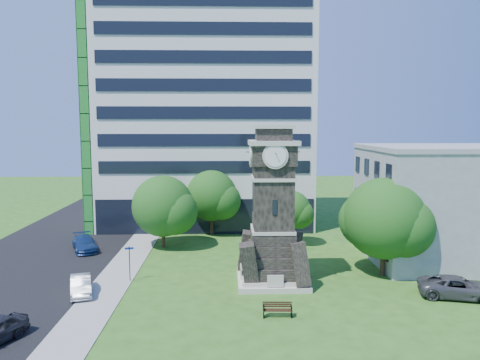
{
  "coord_description": "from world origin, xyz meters",
  "views": [
    {
      "loc": [
        -0.47,
        -33.41,
        12.16
      ],
      "look_at": [
        0.65,
        8.38,
        7.32
      ],
      "focal_mm": 35.0,
      "sensor_mm": 36.0,
      "label": 1
    }
  ],
  "objects_px": {
    "car_east_lot": "(458,287)",
    "park_bench": "(277,309)",
    "car_street_mid": "(81,285)",
    "car_street_north": "(85,243)",
    "clock_tower": "(273,216)",
    "street_sign": "(130,259)"
  },
  "relations": [
    {
      "from": "park_bench",
      "to": "car_street_mid",
      "type": "bearing_deg",
      "value": 164.63
    },
    {
      "from": "car_street_north",
      "to": "street_sign",
      "type": "xyz_separation_m",
      "value": [
        6.34,
        -9.31,
        1.05
      ]
    },
    {
      "from": "car_street_mid",
      "to": "park_bench",
      "type": "relative_size",
      "value": 2.15
    },
    {
      "from": "street_sign",
      "to": "car_east_lot",
      "type": "bearing_deg",
      "value": -18.24
    },
    {
      "from": "car_street_mid",
      "to": "car_street_north",
      "type": "xyz_separation_m",
      "value": [
        -3.36,
        12.04,
        0.05
      ]
    },
    {
      "from": "clock_tower",
      "to": "car_street_mid",
      "type": "bearing_deg",
      "value": -170.73
    },
    {
      "from": "car_street_mid",
      "to": "park_bench",
      "type": "distance_m",
      "value": 14.54
    },
    {
      "from": "car_east_lot",
      "to": "park_bench",
      "type": "distance_m",
      "value": 13.56
    },
    {
      "from": "car_east_lot",
      "to": "park_bench",
      "type": "height_order",
      "value": "car_east_lot"
    },
    {
      "from": "car_street_north",
      "to": "car_east_lot",
      "type": "relative_size",
      "value": 0.92
    },
    {
      "from": "car_east_lot",
      "to": "clock_tower",
      "type": "bearing_deg",
      "value": 88.14
    },
    {
      "from": "car_street_north",
      "to": "car_east_lot",
      "type": "xyz_separation_m",
      "value": [
        30.42,
        -13.45,
        0.03
      ]
    },
    {
      "from": "park_bench",
      "to": "car_east_lot",
      "type": "bearing_deg",
      "value": 15.27
    },
    {
      "from": "car_street_north",
      "to": "street_sign",
      "type": "bearing_deg",
      "value": -78.86
    },
    {
      "from": "street_sign",
      "to": "car_street_mid",
      "type": "bearing_deg",
      "value": -145.94
    },
    {
      "from": "clock_tower",
      "to": "car_east_lot",
      "type": "bearing_deg",
      "value": -16.06
    },
    {
      "from": "clock_tower",
      "to": "park_bench",
      "type": "xyz_separation_m",
      "value": [
        -0.3,
        -6.74,
        -4.77
      ]
    },
    {
      "from": "car_street_mid",
      "to": "street_sign",
      "type": "bearing_deg",
      "value": 24.81
    },
    {
      "from": "car_east_lot",
      "to": "car_street_mid",
      "type": "bearing_deg",
      "value": 101.21
    },
    {
      "from": "clock_tower",
      "to": "park_bench",
      "type": "height_order",
      "value": "clock_tower"
    },
    {
      "from": "car_street_mid",
      "to": "park_bench",
      "type": "bearing_deg",
      "value": -35.49
    },
    {
      "from": "park_bench",
      "to": "street_sign",
      "type": "height_order",
      "value": "street_sign"
    }
  ]
}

